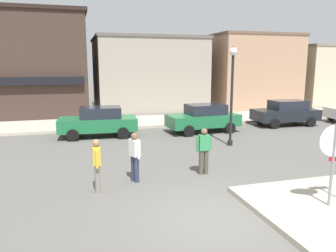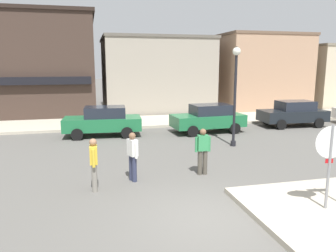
{
  "view_description": "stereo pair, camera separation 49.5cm",
  "coord_description": "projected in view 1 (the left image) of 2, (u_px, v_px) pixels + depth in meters",
  "views": [
    {
      "loc": [
        -3.24,
        -6.93,
        3.74
      ],
      "look_at": [
        0.04,
        4.5,
        1.5
      ],
      "focal_mm": 35.0,
      "sensor_mm": 36.0,
      "label": 1
    },
    {
      "loc": [
        -2.76,
        -7.06,
        3.74
      ],
      "look_at": [
        0.04,
        4.5,
        1.5
      ],
      "focal_mm": 35.0,
      "sensor_mm": 36.0,
      "label": 2
    }
  ],
  "objects": [
    {
      "name": "parked_car_third",
      "position": [
        286.0,
        112.0,
        20.3
      ],
      "size": [
        4.05,
        1.97,
        1.56
      ],
      "color": "black",
      "rests_on": "ground"
    },
    {
      "name": "pedestrian_crossing_far",
      "position": [
        204.0,
        150.0,
        11.21
      ],
      "size": [
        0.55,
        0.24,
        1.61
      ],
      "color": "#4C473D",
      "rests_on": "ground"
    },
    {
      "name": "kerb_far",
      "position": [
        128.0,
        122.0,
        21.1
      ],
      "size": [
        80.0,
        4.0,
        0.15
      ],
      "primitive_type": "cube",
      "color": "#B7AD99",
      "rests_on": "ground"
    },
    {
      "name": "parked_car_nearest",
      "position": [
        99.0,
        121.0,
        17.12
      ],
      "size": [
        4.11,
        2.09,
        1.56
      ],
      "color": "#1E6B3D",
      "rests_on": "ground"
    },
    {
      "name": "parked_car_second",
      "position": [
        204.0,
        118.0,
        18.29
      ],
      "size": [
        4.12,
        2.11,
        1.56
      ],
      "color": "#1E6B3D",
      "rests_on": "ground"
    },
    {
      "name": "stop_sign",
      "position": [
        333.0,
        154.0,
        8.24
      ],
      "size": [
        0.81,
        0.13,
        2.3
      ],
      "color": "gray",
      "rests_on": "ground"
    },
    {
      "name": "building_storefront_right_near",
      "position": [
        329.0,
        75.0,
        30.82
      ],
      "size": [
        8.2,
        5.91,
        5.42
      ],
      "color": "beige",
      "rests_on": "ground"
    },
    {
      "name": "building_storefront_left_mid",
      "position": [
        251.0,
        72.0,
        27.83
      ],
      "size": [
        7.08,
        5.38,
        6.18
      ],
      "color": "tan",
      "rests_on": "ground"
    },
    {
      "name": "building_corner_shop",
      "position": [
        14.0,
        65.0,
        24.24
      ],
      "size": [
        10.62,
        8.86,
        7.4
      ],
      "color": "#3D2D26",
      "rests_on": "ground"
    },
    {
      "name": "building_storefront_left_near",
      "position": [
        147.0,
        75.0,
        26.86
      ],
      "size": [
        8.42,
        7.51,
        5.83
      ],
      "color": "#9E9384",
      "rests_on": "ground"
    },
    {
      "name": "ground_plane",
      "position": [
        217.0,
        218.0,
        8.12
      ],
      "size": [
        160.0,
        160.0,
        0.0
      ],
      "primitive_type": "plane",
      "color": "#5B5954"
    },
    {
      "name": "pedestrian_kerb_side",
      "position": [
        97.0,
        164.0,
        9.61
      ],
      "size": [
        0.23,
        0.55,
        1.61
      ],
      "color": "gray",
      "rests_on": "ground"
    },
    {
      "name": "pedestrian_crossing_near",
      "position": [
        135.0,
        155.0,
        10.49
      ],
      "size": [
        0.34,
        0.54,
        1.61
      ],
      "color": "#2D334C",
      "rests_on": "ground"
    },
    {
      "name": "lamp_post",
      "position": [
        232.0,
        82.0,
        14.84
      ],
      "size": [
        0.36,
        0.36,
        4.54
      ],
      "color": "black",
      "rests_on": "ground"
    }
  ]
}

